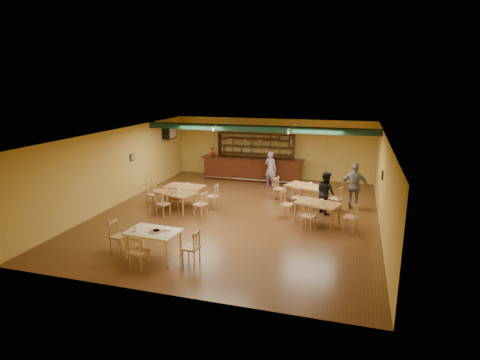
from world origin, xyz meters
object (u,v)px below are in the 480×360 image
(patron_bar, at_px, (271,169))
(patron_right_a, at_px, (326,192))
(bar_counter, at_px, (252,169))
(dining_table_b, at_px, (306,195))
(dining_table_a, at_px, (185,195))
(dining_table_c, at_px, (176,201))
(near_table, at_px, (154,244))
(dining_table_d, at_px, (317,213))

(patron_bar, relative_size, patron_right_a, 1.05)
(bar_counter, distance_m, patron_right_a, 5.66)
(dining_table_b, xyz_separation_m, patron_bar, (-2.01, 2.48, 0.43))
(dining_table_a, xyz_separation_m, dining_table_b, (4.68, 1.34, 0.01))
(patron_right_a, bearing_deg, patron_bar, 3.65)
(dining_table_c, distance_m, patron_bar, 5.38)
(near_table, bearing_deg, dining_table_d, 48.60)
(patron_bar, bearing_deg, near_table, 99.95)
(dining_table_d, bearing_deg, dining_table_a, -168.31)
(dining_table_a, height_order, patron_right_a, patron_right_a)
(dining_table_c, relative_size, near_table, 1.01)
(patron_bar, bearing_deg, patron_right_a, 150.41)
(dining_table_a, xyz_separation_m, patron_bar, (2.68, 3.82, 0.45))
(bar_counter, height_order, dining_table_b, bar_counter)
(bar_counter, relative_size, dining_table_c, 3.46)
(dining_table_c, xyz_separation_m, near_table, (1.18, -3.93, 0.02))
(dining_table_b, bearing_deg, dining_table_c, -135.35)
(dining_table_c, distance_m, patron_right_a, 5.67)
(bar_counter, bearing_deg, dining_table_a, -108.85)
(bar_counter, distance_m, dining_table_a, 4.91)
(dining_table_a, height_order, near_table, near_table)
(dining_table_a, bearing_deg, patron_bar, 58.36)
(dining_table_d, distance_m, patron_right_a, 1.29)
(dining_table_a, distance_m, dining_table_c, 0.82)
(dining_table_b, relative_size, dining_table_d, 1.07)
(dining_table_d, height_order, patron_bar, patron_bar)
(near_table, distance_m, patron_right_a, 6.83)
(patron_bar, bearing_deg, dining_table_b, 148.84)
(dining_table_d, relative_size, near_table, 1.02)
(dining_table_d, bearing_deg, bar_counter, 143.81)
(dining_table_a, relative_size, near_table, 1.05)
(bar_counter, bearing_deg, near_table, -92.48)
(dining_table_a, relative_size, dining_table_b, 0.96)
(dining_table_a, bearing_deg, dining_table_d, -3.76)
(dining_table_c, height_order, patron_bar, patron_bar)
(near_table, relative_size, patron_right_a, 0.91)
(bar_counter, distance_m, dining_table_c, 5.70)
(bar_counter, distance_m, patron_bar, 1.39)
(dining_table_c, height_order, patron_right_a, patron_right_a)
(patron_bar, bearing_deg, dining_table_a, 74.85)
(dining_table_c, bearing_deg, dining_table_a, 105.60)
(bar_counter, bearing_deg, patron_right_a, -46.49)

